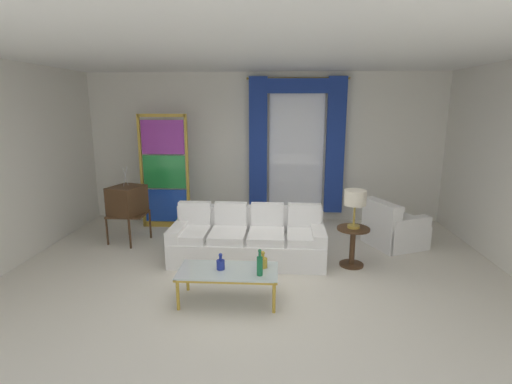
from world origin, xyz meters
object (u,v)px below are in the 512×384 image
object	(u,v)px
bottle_amber_squat	(221,264)
vintage_tv	(127,201)
bottle_crystal_tall	(260,265)
stained_glass_divider	(165,174)
peacock_figurine	(186,223)
armchair_white	(392,229)
couch_white_long	(248,240)
bottle_blue_decanter	(263,262)
round_side_table	(353,243)
table_lamp_brass	(355,199)
coffee_table	(228,273)

from	to	relation	value
bottle_amber_squat	vintage_tv	world-z (taller)	vintage_tv
bottle_crystal_tall	vintage_tv	xyz separation A→B (m)	(-2.41, 2.14, 0.19)
bottle_crystal_tall	stained_glass_divider	distance (m)	3.64
stained_glass_divider	peacock_figurine	xyz separation A→B (m)	(0.49, -0.44, -0.84)
armchair_white	peacock_figurine	xyz separation A→B (m)	(-3.66, 0.37, -0.07)
couch_white_long	vintage_tv	size ratio (longest dim) A/B	1.75
bottle_blue_decanter	peacock_figurine	size ratio (longest dim) A/B	0.36
bottle_amber_squat	round_side_table	xyz separation A→B (m)	(1.81, 1.16, -0.13)
table_lamp_brass	bottle_crystal_tall	bearing A→B (deg)	-135.53
couch_white_long	table_lamp_brass	xyz separation A→B (m)	(1.57, -0.18, 0.72)
armchair_white	table_lamp_brass	world-z (taller)	table_lamp_brass
coffee_table	armchair_white	bearing A→B (deg)	38.95
peacock_figurine	round_side_table	size ratio (longest dim) A/B	1.01
couch_white_long	bottle_blue_decanter	xyz separation A→B (m)	(0.28, -1.25, 0.18)
vintage_tv	peacock_figurine	world-z (taller)	vintage_tv
armchair_white	bottle_amber_squat	bearing A→B (deg)	-142.20
peacock_figurine	round_side_table	xyz separation A→B (m)	(2.81, -1.27, 0.14)
bottle_crystal_tall	vintage_tv	bearing A→B (deg)	138.42
vintage_tv	coffee_table	bearing A→B (deg)	-44.94
bottle_blue_decanter	peacock_figurine	xyz separation A→B (m)	(-1.52, 2.34, -0.26)
armchair_white	vintage_tv	bearing A→B (deg)	-179.32
couch_white_long	armchair_white	xyz separation A→B (m)	(2.42, 0.71, -0.02)
couch_white_long	table_lamp_brass	size ratio (longest dim) A/B	4.13
vintage_tv	round_side_table	world-z (taller)	vintage_tv
table_lamp_brass	bottle_blue_decanter	bearing A→B (deg)	-140.36
armchair_white	table_lamp_brass	xyz separation A→B (m)	(-0.84, -0.89, 0.74)
bottle_blue_decanter	round_side_table	bearing A→B (deg)	39.64
bottle_blue_decanter	table_lamp_brass	size ratio (longest dim) A/B	0.38
bottle_amber_squat	table_lamp_brass	size ratio (longest dim) A/B	0.37
bottle_crystal_tall	bottle_blue_decanter	bearing A→B (deg)	83.08
armchair_white	bottle_blue_decanter	bearing A→B (deg)	-137.37
bottle_amber_squat	vintage_tv	bearing A→B (deg)	133.93
coffee_table	table_lamp_brass	world-z (taller)	table_lamp_brass
vintage_tv	peacock_figurine	distance (m)	1.13
bottle_amber_squat	table_lamp_brass	distance (m)	2.22
round_side_table	table_lamp_brass	world-z (taller)	table_lamp_brass
bottle_crystal_tall	armchair_white	xyz separation A→B (m)	(2.16, 2.19, -0.25)
round_side_table	table_lamp_brass	distance (m)	0.67
armchair_white	peacock_figurine	bearing A→B (deg)	174.17
armchair_white	peacock_figurine	distance (m)	3.68
round_side_table	couch_white_long	bearing A→B (deg)	173.47
couch_white_long	vintage_tv	bearing A→B (deg)	163.01
stained_glass_divider	table_lamp_brass	distance (m)	3.72
bottle_blue_decanter	round_side_table	world-z (taller)	bottle_blue_decanter
bottle_blue_decanter	bottle_amber_squat	distance (m)	0.52
coffee_table	peacock_figurine	xyz separation A→B (m)	(-1.10, 2.44, -0.15)
round_side_table	vintage_tv	bearing A→B (deg)	167.32
bottle_crystal_tall	vintage_tv	world-z (taller)	vintage_tv
bottle_crystal_tall	armchair_white	size ratio (longest dim) A/B	0.30
vintage_tv	armchair_white	distance (m)	4.60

